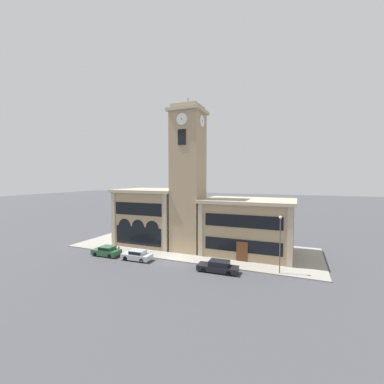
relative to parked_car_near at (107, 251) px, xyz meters
name	(u,v)px	position (x,y,z in m)	size (l,w,h in m)	color
ground_plane	(173,261)	(9.82, 1.52, -0.73)	(300.00, 300.00, 0.00)	#424247
sidewalk_kerb	(192,248)	(9.82, 8.47, -0.65)	(38.01, 13.91, 0.15)	gray
clock_tower	(188,179)	(9.82, 6.84, 10.28)	(5.07, 5.07, 23.12)	tan
town_hall_left_wing	(153,216)	(2.22, 9.01, 3.94)	(10.92, 9.47, 9.28)	tan
town_hall_right_wing	(248,226)	(18.56, 9.02, 3.34)	(13.22, 9.47, 8.07)	tan
parked_car_near	(107,251)	(0.00, 0.00, 0.00)	(4.08, 2.01, 1.39)	#285633
parked_car_mid	(137,255)	(5.21, 0.00, 0.01)	(4.16, 1.90, 1.41)	#B2B7C1
parked_car_far	(218,266)	(16.68, 0.00, -0.01)	(4.90, 1.87, 1.39)	black
street_lamp	(280,236)	(23.47, 2.04, 3.73)	(0.36, 0.36, 6.70)	#4C4C51
fire_hydrant	(119,249)	(0.72, 1.80, -0.16)	(0.22, 0.22, 0.87)	red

